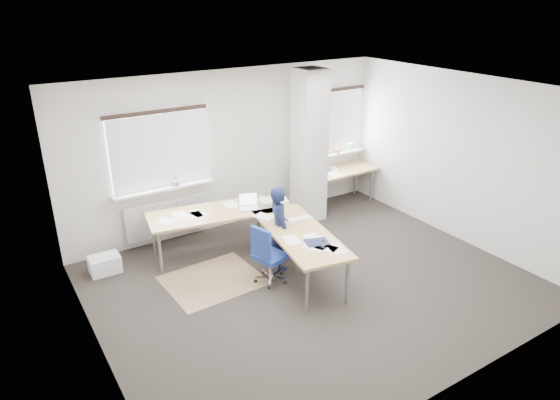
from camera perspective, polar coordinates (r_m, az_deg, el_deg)
ground at (r=7.47m, az=3.71°, el=-9.44°), size 6.00×6.00×0.00m
room_shell at (r=7.15m, az=3.12°, el=4.59°), size 6.04×5.04×2.82m
floor_mat at (r=7.57m, az=-7.65°, el=-9.07°), size 1.41×1.21×0.01m
white_crate at (r=8.10m, az=-19.38°, el=-6.95°), size 0.45×0.32×0.27m
desk_main at (r=7.65m, az=-2.61°, el=-2.66°), size 2.40×2.98×0.96m
desk_side at (r=9.98m, az=7.02°, el=3.30°), size 1.42×0.77×1.22m
task_chair at (r=7.35m, az=-1.25°, el=-7.60°), size 0.52×0.51×0.93m
person at (r=7.56m, az=-0.07°, el=-3.21°), size 0.41×0.54×1.32m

